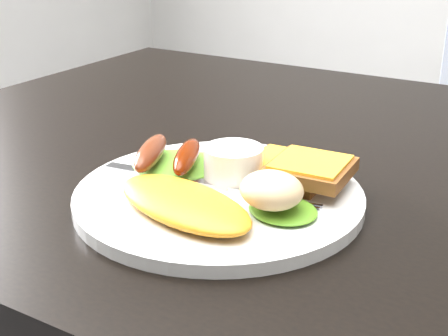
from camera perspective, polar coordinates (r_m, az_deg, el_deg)
name	(u,v)px	position (r m, az deg, el deg)	size (l,w,h in m)	color
dining_table	(357,177)	(0.73, 12.05, -0.82)	(1.20, 0.80, 0.04)	black
plate	(219,196)	(0.60, -0.49, -2.60)	(0.28, 0.28, 0.01)	white
lettuce_left	(177,164)	(0.65, -4.33, 0.34)	(0.10, 0.09, 0.01)	#31861D
lettuce_right	(283,210)	(0.56, 5.41, -3.84)	(0.07, 0.06, 0.01)	#38871B
omelette	(184,203)	(0.55, -3.71, -3.22)	(0.15, 0.07, 0.02)	orange
sausage_a	(151,152)	(0.64, -6.70, 1.43)	(0.02, 0.10, 0.02)	brown
sausage_b	(187,156)	(0.63, -3.41, 1.09)	(0.02, 0.09, 0.02)	#610A03
ramekin	(233,164)	(0.62, 0.87, 0.40)	(0.06, 0.06, 0.03)	white
toast_a	(287,171)	(0.63, 5.79, -0.26)	(0.08, 0.08, 0.01)	#924F1E
toast_b	(310,170)	(0.60, 7.90, -0.14)	(0.07, 0.07, 0.01)	brown
potato_salad	(271,190)	(0.55, 4.36, -2.02)	(0.06, 0.05, 0.03)	beige
fork	(181,179)	(0.62, -3.91, -0.97)	(0.17, 0.01, 0.00)	#ADAFB7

